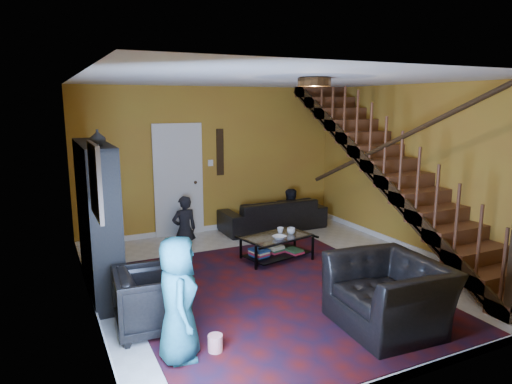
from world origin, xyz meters
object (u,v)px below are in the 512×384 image
armchair_left (152,300)px  armchair_right (389,295)px  sofa (273,214)px  coffee_table (277,247)px  bookshelf (98,221)px

armchair_left → armchair_right: bearing=-109.7°
sofa → coffee_table: bearing=64.0°
coffee_table → armchair_left: bearing=-148.6°
sofa → armchair_left: armchair_left is taller
bookshelf → coffee_table: (2.68, 0.02, -0.73)m
sofa → armchair_left: 4.41m
sofa → armchair_right: (-0.74, -4.18, 0.09)m
armchair_left → armchair_right: (2.40, -1.08, 0.04)m
bookshelf → armchair_right: size_ratio=1.66×
sofa → armchair_left: bearing=44.5°
sofa → coffee_table: size_ratio=1.77×
bookshelf → sofa: bearing=25.9°
bookshelf → armchair_left: 1.57m
sofa → armchair_right: size_ratio=1.74×
coffee_table → armchair_right: bearing=-88.3°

